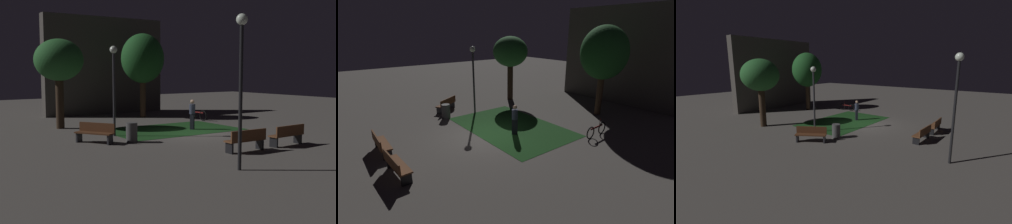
{
  "view_description": "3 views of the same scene",
  "coord_description": "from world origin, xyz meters",
  "views": [
    {
      "loc": [
        -12.72,
        -16.54,
        3.19
      ],
      "look_at": [
        -0.97,
        1.04,
        1.06
      ],
      "focal_mm": 44.81,
      "sensor_mm": 36.0,
      "label": 1
    },
    {
      "loc": [
        10.34,
        -6.68,
        5.26
      ],
      "look_at": [
        -0.0,
        1.34,
        1.03
      ],
      "focal_mm": 27.04,
      "sensor_mm": 36.0,
      "label": 2
    },
    {
      "loc": [
        -14.26,
        -9.16,
        4.39
      ],
      "look_at": [
        -0.8,
        1.38,
        0.92
      ],
      "focal_mm": 24.6,
      "sensor_mm": 36.0,
      "label": 3
    }
  ],
  "objects": [
    {
      "name": "bench_front_left",
      "position": [
        -5.3,
        0.3,
        0.48
      ],
      "size": [
        1.37,
        1.78,
        0.88
      ],
      "color": "#512D19",
      "rests_on": "ground"
    },
    {
      "name": "lamp_post_near_wall",
      "position": [
        -3.73,
        1.58,
        2.96
      ],
      "size": [
        0.36,
        0.36,
        4.33
      ],
      "color": "#333338",
      "rests_on": "ground"
    },
    {
      "name": "building_wall_backdrop",
      "position": [
        0.51,
        11.55,
        3.49
      ],
      "size": [
        9.12,
        0.8,
        6.98
      ],
      "primitive_type": "cube",
      "color": "#4C4742",
      "rests_on": "ground"
    },
    {
      "name": "bicycle",
      "position": [
        3.6,
        4.48,
        0.34
      ],
      "size": [
        0.13,
        1.73,
        0.93
      ],
      "color": "black",
      "rests_on": "ground"
    },
    {
      "name": "lamp_post_path_center",
      "position": [
        -3.52,
        -6.89,
        3.31
      ],
      "size": [
        0.36,
        0.36,
        4.92
      ],
      "color": "black",
      "rests_on": "ground"
    },
    {
      "name": "tree_tall_center",
      "position": [
        -4.99,
        5.62,
        3.65
      ],
      "size": [
        2.63,
        2.63,
        4.87
      ],
      "color": "#38281C",
      "rests_on": "ground"
    },
    {
      "name": "trash_bin",
      "position": [
        -3.88,
        -0.42,
        0.44
      ],
      "size": [
        0.51,
        0.51,
        0.88
      ],
      "primitive_type": "cylinder",
      "color": "#4C4C4C",
      "rests_on": "ground"
    },
    {
      "name": "pedestrian",
      "position": [
        0.78,
        1.32,
        0.85
      ],
      "size": [
        0.34,
        0.33,
        1.61
      ],
      "color": "black",
      "rests_on": "ground"
    },
    {
      "name": "grass_lawn",
      "position": [
        -0.17,
        1.84,
        0.01
      ],
      "size": [
        6.97,
        4.46,
        0.01
      ],
      "primitive_type": "cube",
      "color": "#194219",
      "rests_on": "ground"
    },
    {
      "name": "bench_lawn_edge",
      "position": [
        1.2,
        -4.81,
        0.48
      ],
      "size": [
        1.82,
        0.57,
        0.88
      ],
      "color": "brown",
      "rests_on": "ground"
    },
    {
      "name": "ground_plane",
      "position": [
        0.0,
        0.0,
        0.0
      ],
      "size": [
        60.0,
        60.0,
        0.0
      ],
      "primitive_type": "plane",
      "color": "#56514C"
    },
    {
      "name": "bench_near_trees",
      "position": [
        -1.2,
        -4.81,
        0.48
      ],
      "size": [
        1.81,
        0.51,
        0.88
      ],
      "color": "brown",
      "rests_on": "ground"
    },
    {
      "name": "tree_left_canopy",
      "position": [
        1.51,
        7.79,
        3.92
      ],
      "size": [
        2.87,
        2.87,
        5.6
      ],
      "color": "#423021",
      "rests_on": "ground"
    }
  ]
}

